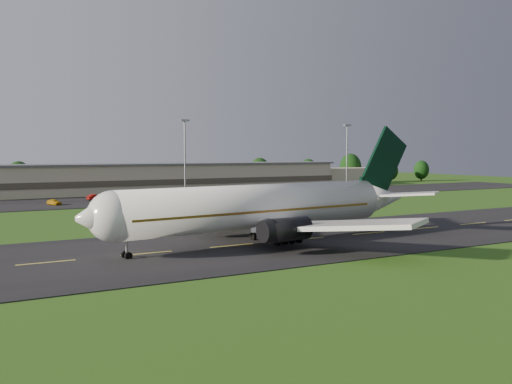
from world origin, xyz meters
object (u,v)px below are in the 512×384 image
airliner (262,207)px  service_vehicle_d (280,192)px  terminal (168,178)px  light_mast_centre (185,148)px  service_vehicle_c (206,196)px  light_mast_east (347,149)px  service_vehicle_b (96,197)px  service_vehicle_a (54,202)px

airliner → service_vehicle_d: (47.00, 70.89, -3.94)m
terminal → light_mast_centre: size_ratio=7.13×
light_mast_centre → service_vehicle_c: 17.71m
light_mast_east → service_vehicle_c: light_mast_east is taller
service_vehicle_b → service_vehicle_d: size_ratio=1.01×
light_mast_east → service_vehicle_d: size_ratio=4.72×
service_vehicle_a → service_vehicle_b: service_vehicle_b is taller
light_mast_centre → service_vehicle_b: (-25.03, -4.68, -11.92)m
service_vehicle_a → service_vehicle_c: bearing=-24.5°
light_mast_east → service_vehicle_d: light_mast_east is taller
service_vehicle_d → terminal: bearing=69.0°
service_vehicle_c → terminal: bearing=117.6°
light_mast_centre → service_vehicle_b: light_mast_centre is taller
service_vehicle_a → service_vehicle_b: 13.49m
light_mast_centre → service_vehicle_c: size_ratio=4.76×
light_mast_centre → light_mast_east: (55.00, 0.00, 0.00)m
airliner → service_vehicle_a: 68.90m
light_mast_centre → service_vehicle_c: (0.10, -12.99, -12.04)m
terminal → light_mast_east: bearing=-16.8°
terminal → service_vehicle_c: 29.39m
light_mast_east → service_vehicle_b: size_ratio=4.68×
airliner → light_mast_centre: bearing=68.5°
airliner → service_vehicle_d: size_ratio=11.88×
terminal → service_vehicle_b: bearing=-141.7°
light_mast_east → service_vehicle_c: 57.69m
terminal → service_vehicle_d: size_ratio=33.60×
service_vehicle_a → service_vehicle_d: (60.45, 3.43, -0.03)m
light_mast_east → service_vehicle_b: light_mast_east is taller
light_mast_east → light_mast_centre: bearing=180.0°
airliner → light_mast_east: (77.61, 79.91, 8.08)m
terminal → service_vehicle_b: size_ratio=33.35×
service_vehicle_c → service_vehicle_d: 24.61m
light_mast_centre → service_vehicle_d: 28.65m
terminal → light_mast_centre: light_mast_centre is taller
terminal → service_vehicle_b: terminal is taller
service_vehicle_a → service_vehicle_c: size_ratio=0.90×
light_mast_centre → service_vehicle_b: 28.11m
airliner → light_mast_centre: (22.61, 79.91, 8.08)m
service_vehicle_c → service_vehicle_a: bearing=-150.7°
service_vehicle_b → service_vehicle_d: (49.42, -4.35, -0.09)m
service_vehicle_b → service_vehicle_c: (25.13, -8.32, -0.12)m
light_mast_east → service_vehicle_a: light_mast_east is taller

